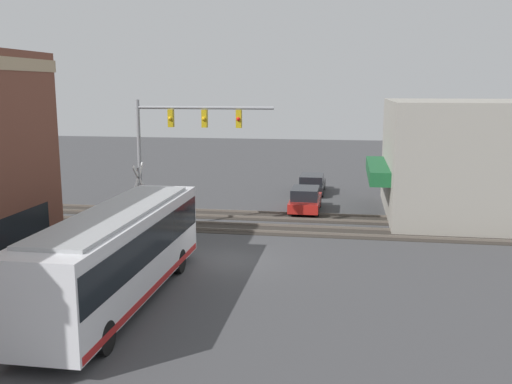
{
  "coord_description": "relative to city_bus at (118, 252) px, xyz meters",
  "views": [
    {
      "loc": [
        -23.71,
        -5.12,
        7.62
      ],
      "look_at": [
        4.85,
        -0.49,
        2.27
      ],
      "focal_mm": 40.0,
      "sensor_mm": 36.0,
      "label": 1
    }
  ],
  "objects": [
    {
      "name": "pedestrian_at_crossing",
      "position": [
        9.15,
        1.54,
        -1.02
      ],
      "size": [
        0.34,
        0.34,
        1.66
      ],
      "color": "black",
      "rests_on": "ground"
    },
    {
      "name": "parked_car_red",
      "position": [
        16.25,
        -5.4,
        -1.17
      ],
      "size": [
        4.41,
        1.82,
        1.51
      ],
      "color": "#B21E19",
      "rests_on": "ground"
    },
    {
      "name": "traffic_signal_gantry",
      "position": [
        10.03,
        0.76,
        3.29
      ],
      "size": [
        0.42,
        7.22,
        6.97
      ],
      "color": "gray",
      "rests_on": "ground"
    },
    {
      "name": "rail_track_near",
      "position": [
        11.32,
        -2.8,
        -1.84
      ],
      "size": [
        2.6,
        60.0,
        0.15
      ],
      "color": "#332D28",
      "rests_on": "ground"
    },
    {
      "name": "ground_plane",
      "position": [
        5.32,
        -2.8,
        -1.87
      ],
      "size": [
        120.0,
        120.0,
        0.0
      ],
      "primitive_type": "plane",
      "color": "#424244"
    },
    {
      "name": "city_bus",
      "position": [
        0.0,
        0.0,
        0.0
      ],
      "size": [
        11.42,
        2.59,
        3.38
      ],
      "color": "silver",
      "rests_on": "ground"
    },
    {
      "name": "shop_building",
      "position": [
        16.82,
        -14.65,
        1.54
      ],
      "size": [
        11.04,
        9.96,
        6.83
      ],
      "color": "gray",
      "rests_on": "ground"
    },
    {
      "name": "crossing_signal",
      "position": [
        8.8,
        2.53,
        0.43
      ],
      "size": [
        1.41,
        1.18,
        3.81
      ],
      "color": "gray",
      "rests_on": "ground"
    },
    {
      "name": "rail_track_far",
      "position": [
        14.52,
        -2.8,
        -1.84
      ],
      "size": [
        2.6,
        60.0,
        0.15
      ],
      "color": "#332D28",
      "rests_on": "ground"
    },
    {
      "name": "parked_car_black",
      "position": [
        22.55,
        -5.4,
        -1.23
      ],
      "size": [
        4.62,
        1.82,
        1.36
      ],
      "color": "black",
      "rests_on": "ground"
    }
  ]
}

